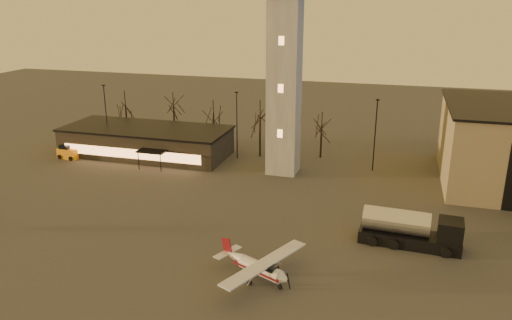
# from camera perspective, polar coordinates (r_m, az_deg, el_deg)

# --- Properties ---
(ground) EXTENTS (220.00, 220.00, 0.00)m
(ground) POSITION_cam_1_polar(r_m,az_deg,el_deg) (43.74, -6.27, -13.90)
(ground) COLOR #3B3A37
(ground) RESTS_ON ground
(control_tower) EXTENTS (6.80, 6.80, 32.60)m
(control_tower) POSITION_cam_1_polar(r_m,az_deg,el_deg) (66.14, 3.31, 12.15)
(control_tower) COLOR gray
(control_tower) RESTS_ON ground
(terminal) EXTENTS (25.40, 12.20, 4.30)m
(terminal) POSITION_cam_1_polar(r_m,az_deg,el_deg) (78.46, -12.40, 2.14)
(terminal) COLOR black
(terminal) RESTS_ON ground
(light_poles) EXTENTS (58.50, 12.25, 10.14)m
(light_poles) POSITION_cam_1_polar(r_m,az_deg,el_deg) (68.96, 3.74, 3.15)
(light_poles) COLOR black
(light_poles) RESTS_ON ground
(tree_row) EXTENTS (37.20, 9.20, 8.80)m
(tree_row) POSITION_cam_1_polar(r_m,az_deg,el_deg) (80.45, -4.92, 5.66)
(tree_row) COLOR black
(tree_row) RESTS_ON ground
(cessna_front) EXTENTS (8.04, 9.64, 2.76)m
(cessna_front) POSITION_cam_1_polar(r_m,az_deg,el_deg) (43.40, 0.68, -12.60)
(cessna_front) COLOR silver
(cessna_front) RESTS_ON ground
(fuel_truck) EXTENTS (9.76, 3.67, 3.56)m
(fuel_truck) POSITION_cam_1_polar(r_m,az_deg,el_deg) (51.21, 17.14, -7.85)
(fuel_truck) COLOR black
(fuel_truck) RESTS_ON ground
(service_cart) EXTENTS (3.45, 2.42, 2.06)m
(service_cart) POSITION_cam_1_polar(r_m,az_deg,el_deg) (80.40, -20.61, 0.75)
(service_cart) COLOR orange
(service_cart) RESTS_ON ground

